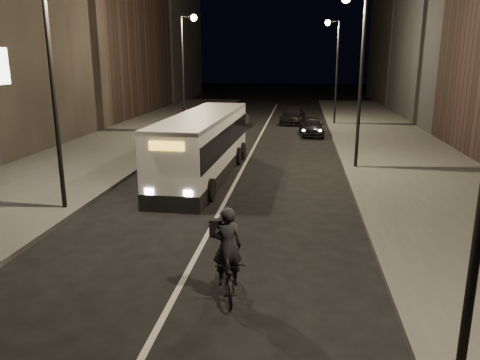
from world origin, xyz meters
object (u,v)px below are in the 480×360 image
(city_bus, at_px, (204,143))
(car_near, at_px, (311,126))
(car_far, at_px, (293,116))
(cyclist_on_bicycle, at_px, (228,267))
(streetlight_right_far, at_px, (334,58))
(streetlight_left_near, at_px, (58,59))
(car_mid, at_px, (238,119))
(streetlight_left_far, at_px, (186,58))
(streetlight_right_mid, at_px, (356,59))

(city_bus, relative_size, car_near, 2.85)
(city_bus, distance_m, car_far, 19.35)
(cyclist_on_bicycle, bearing_deg, streetlight_right_far, 69.38)
(streetlight_left_near, height_order, car_far, streetlight_left_near)
(streetlight_right_far, bearing_deg, car_near, -107.24)
(streetlight_right_far, distance_m, city_bus, 19.93)
(car_near, bearing_deg, cyclist_on_bicycle, -100.99)
(car_mid, xyz_separation_m, car_far, (4.32, 2.71, 0.03))
(streetlight_left_far, relative_size, city_bus, 0.74)
(city_bus, relative_size, car_far, 2.45)
(streetlight_left_far, xyz_separation_m, car_far, (7.50, 6.65, -4.71))
(streetlight_left_far, xyz_separation_m, car_near, (8.93, 0.42, -4.71))
(car_far, bearing_deg, streetlight_left_near, -100.90)
(streetlight_left_far, relative_size, car_mid, 2.18)
(city_bus, distance_m, cyclist_on_bicycle, 11.52)
(streetlight_right_far, bearing_deg, cyclist_on_bicycle, -97.89)
(streetlight_left_near, bearing_deg, car_far, 73.07)
(streetlight_right_far, bearing_deg, streetlight_right_mid, -90.00)
(streetlight_right_mid, height_order, city_bus, streetlight_right_mid)
(streetlight_left_near, height_order, streetlight_left_far, same)
(streetlight_right_far, xyz_separation_m, streetlight_left_far, (-10.66, -6.00, 0.00))
(streetlight_right_far, distance_m, streetlight_left_far, 12.24)
(streetlight_left_far, distance_m, city_bus, 13.40)
(car_near, bearing_deg, streetlight_left_near, -121.24)
(streetlight_right_mid, bearing_deg, cyclist_on_bicycle, -106.89)
(cyclist_on_bicycle, distance_m, car_near, 23.97)
(streetlight_right_far, relative_size, car_near, 2.11)
(streetlight_right_far, bearing_deg, streetlight_left_near, -113.96)
(streetlight_left_near, relative_size, cyclist_on_bicycle, 3.63)
(streetlight_left_near, relative_size, car_far, 1.82)
(streetlight_right_far, xyz_separation_m, cyclist_on_bicycle, (-4.08, -29.44, -4.62))
(streetlight_left_far, height_order, car_mid, streetlight_left_far)
(streetlight_left_near, bearing_deg, car_near, 64.13)
(streetlight_left_far, height_order, car_far, streetlight_left_far)
(city_bus, bearing_deg, streetlight_right_far, 71.12)
(city_bus, bearing_deg, cyclist_on_bicycle, -73.77)
(car_mid, relative_size, car_far, 0.84)
(streetlight_right_far, distance_m, car_near, 7.50)
(streetlight_left_far, xyz_separation_m, city_bus, (3.73, -12.31, -3.77))
(car_far, bearing_deg, car_mid, -141.92)
(streetlight_left_near, xyz_separation_m, car_near, (8.93, 18.42, -4.71))
(streetlight_right_far, xyz_separation_m, car_mid, (-7.48, -2.06, -4.75))
(streetlight_right_far, height_order, streetlight_left_far, same)
(car_far, bearing_deg, streetlight_right_mid, -73.23)
(city_bus, bearing_deg, car_far, 80.61)
(streetlight_right_mid, height_order, streetlight_left_far, same)
(streetlight_right_mid, bearing_deg, car_mid, 118.23)
(streetlight_left_near, xyz_separation_m, car_mid, (3.18, 21.94, -4.75))
(streetlight_right_far, height_order, car_near, streetlight_right_far)
(car_near, distance_m, car_mid, 6.75)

